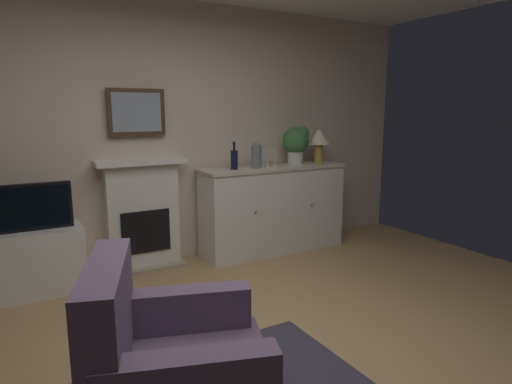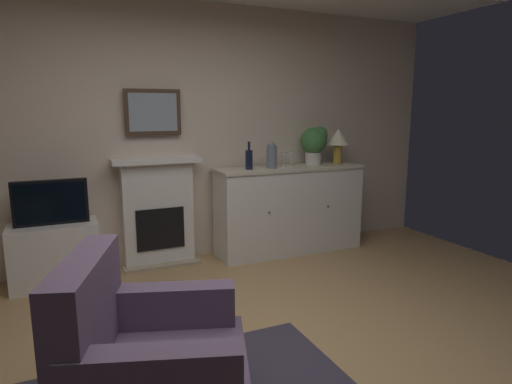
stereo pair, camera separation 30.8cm
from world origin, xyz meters
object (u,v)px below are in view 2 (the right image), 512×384
(wine_glass_left, at_px, (284,156))
(tv_set, at_px, (51,202))
(sideboard_cabinet, at_px, (289,209))
(armchair, at_px, (148,365))
(vase_decorative, at_px, (272,155))
(table_lamp, at_px, (338,139))
(tv_cabinet, at_px, (55,254))
(fireplace_unit, at_px, (158,212))
(wine_bottle, at_px, (249,159))
(framed_picture, at_px, (153,112))
(wine_glass_center, at_px, (291,155))
(potted_plant_small, at_px, (315,142))

(wine_glass_left, bearing_deg, tv_set, 179.83)
(sideboard_cabinet, height_order, armchair, sideboard_cabinet)
(vase_decorative, bearing_deg, table_lamp, 3.30)
(table_lamp, height_order, wine_glass_left, table_lamp)
(tv_cabinet, bearing_deg, fireplace_unit, 9.45)
(sideboard_cabinet, relative_size, tv_set, 2.69)
(sideboard_cabinet, bearing_deg, table_lamp, 0.00)
(wine_bottle, bearing_deg, framed_picture, 165.69)
(framed_picture, bearing_deg, table_lamp, -6.22)
(fireplace_unit, distance_m, tv_set, 1.02)
(wine_glass_center, bearing_deg, wine_glass_left, -162.91)
(wine_bottle, xyz_separation_m, wine_glass_left, (0.41, -0.00, 0.01))
(vase_decorative, height_order, tv_set, vase_decorative)
(tv_set, bearing_deg, tv_cabinet, 90.00)
(tv_set, bearing_deg, sideboard_cabinet, 0.20)
(wine_glass_center, xyz_separation_m, tv_set, (-2.42, -0.03, -0.31))
(sideboard_cabinet, relative_size, table_lamp, 4.17)
(fireplace_unit, relative_size, wine_glass_left, 6.67)
(fireplace_unit, bearing_deg, wine_glass_left, -8.18)
(framed_picture, xyz_separation_m, tv_cabinet, (-0.98, -0.21, -1.26))
(vase_decorative, distance_m, tv_set, 2.17)
(wine_bottle, xyz_separation_m, vase_decorative, (0.25, -0.04, 0.03))
(fireplace_unit, distance_m, vase_decorative, 1.31)
(vase_decorative, bearing_deg, tv_set, 178.89)
(framed_picture, relative_size, vase_decorative, 1.96)
(sideboard_cabinet, height_order, wine_bottle, wine_bottle)
(fireplace_unit, relative_size, table_lamp, 2.75)
(framed_picture, xyz_separation_m, vase_decorative, (1.17, -0.27, -0.45))
(wine_glass_left, height_order, vase_decorative, vase_decorative)
(sideboard_cabinet, bearing_deg, fireplace_unit, 172.88)
(vase_decorative, relative_size, tv_cabinet, 0.38)
(fireplace_unit, bearing_deg, wine_bottle, -11.66)
(wine_bottle, xyz_separation_m, potted_plant_small, (0.83, 0.06, 0.15))
(sideboard_cabinet, xyz_separation_m, wine_glass_left, (-0.08, -0.01, 0.60))
(fireplace_unit, distance_m, tv_cabinet, 1.02)
(armchair, bearing_deg, wine_bottle, 56.54)
(framed_picture, bearing_deg, fireplace_unit, -90.00)
(tv_set, xyz_separation_m, potted_plant_small, (2.73, 0.05, 0.45))
(sideboard_cabinet, distance_m, armchair, 3.01)
(fireplace_unit, bearing_deg, tv_cabinet, -170.55)
(wine_bottle, relative_size, wine_glass_left, 1.76)
(wine_glass_center, height_order, tv_set, wine_glass_center)
(fireplace_unit, distance_m, table_lamp, 2.16)
(tv_set, height_order, potted_plant_small, potted_plant_small)
(table_lamp, relative_size, wine_glass_left, 2.42)
(wine_bottle, bearing_deg, wine_glass_center, 3.64)
(framed_picture, xyz_separation_m, tv_set, (-0.98, -0.23, -0.78))
(wine_bottle, relative_size, potted_plant_small, 0.67)
(wine_bottle, relative_size, armchair, 0.29)
(armchair, bearing_deg, fireplace_unit, 77.06)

